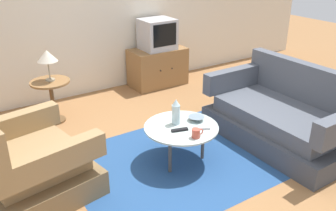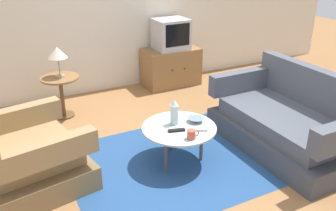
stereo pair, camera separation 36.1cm
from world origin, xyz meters
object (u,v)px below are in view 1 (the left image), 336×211
television (157,34)px  vase (176,112)px  tv_remote_dark (180,130)px  table_lamp (47,57)px  side_table (51,93)px  tv_stand (158,67)px  armchair (27,166)px  couch (284,118)px  bowl (196,118)px  mug (196,133)px  tv_remote_silver (202,128)px  coffee_table (181,129)px

television → vase: bearing=-116.7°
television → tv_remote_dark: bearing=-116.3°
table_lamp → tv_remote_dark: bearing=-66.6°
side_table → tv_stand: size_ratio=0.63×
armchair → couch: bearing=68.2°
armchair → bowl: size_ratio=6.48×
television → mug: 2.58m
tv_stand → tv_remote_dark: tv_stand is taller
couch → television: 2.43m
couch → television: bearing=5.9°
couch → tv_remote_silver: (-1.11, 0.12, 0.13)m
tv_stand → tv_remote_dark: size_ratio=5.00×
coffee_table → tv_stand: (0.99, 2.08, -0.07)m
television → coffee_table: bearing=-115.6°
vase → mug: (-0.00, -0.35, -0.09)m
mug → table_lamp: bearing=112.6°
coffee_table → table_lamp: table_lamp is taller
coffee_table → vase: 0.19m
mug → tv_remote_silver: 0.19m
tv_remote_silver → mug: bearing=62.3°
vase → side_table: bearing=117.4°
bowl → armchair: bearing=171.1°
vase → tv_remote_dark: bearing=-110.3°
tv_remote_silver → table_lamp: bearing=-33.6°
couch → tv_remote_silver: bearing=83.7°
side_table → mug: bearing=-67.0°
side_table → tv_stand: 1.88m
tv_stand → television: 0.53m
tv_stand → bowl: bearing=-110.8°
coffee_table → tv_remote_silver: bearing=-49.1°
vase → table_lamp: bearing=117.0°
bowl → tv_remote_silver: bearing=-109.7°
coffee_table → mug: (-0.01, -0.27, 0.08)m
bowl → tv_remote_dark: size_ratio=0.99×
armchair → tv_remote_silver: size_ratio=7.02×
armchair → couch: size_ratio=0.66×
television → tv_remote_silver: bearing=-110.7°
couch → vase: bearing=73.7°
bowl → tv_remote_dark: bearing=-161.2°
couch → tv_remote_dark: 1.34m
tv_remote_silver → couch: bearing=-157.2°
armchair → table_lamp: table_lamp is taller
vase → television: bearing=63.3°
television → bowl: size_ratio=2.89×
television → bowl: 2.23m
table_lamp → tv_stand: bearing=12.4°
armchair → side_table: bearing=144.9°
coffee_table → mug: 0.28m
side_table → tv_stand: tv_stand is taller
vase → tv_remote_silver: size_ratio=1.71×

